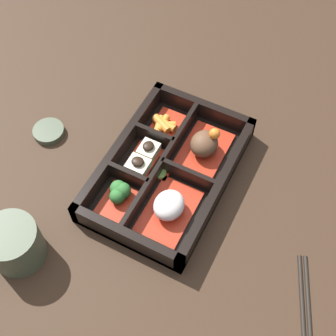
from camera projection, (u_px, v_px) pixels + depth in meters
ground_plane at (168, 176)px, 0.82m from camera, size 3.00×3.00×0.00m
bento_base at (168, 174)px, 0.81m from camera, size 0.30×0.20×0.01m
bento_rim at (166, 168)px, 0.80m from camera, size 0.30×0.20×0.05m
bowl_stew at (204, 146)px, 0.82m from camera, size 0.12×0.08×0.06m
bowl_rice at (169, 207)px, 0.75m from camera, size 0.12×0.08×0.04m
bowl_carrots at (164, 125)px, 0.86m from camera, size 0.08×0.05×0.02m
bowl_tofu at (143, 159)px, 0.81m from camera, size 0.07×0.05×0.03m
bowl_greens at (119, 193)px, 0.77m from camera, size 0.07×0.05×0.03m
bowl_pickles at (161, 171)px, 0.81m from camera, size 0.04×0.03×0.01m
tea_cup at (14, 243)px, 0.71m from camera, size 0.08×0.08×0.07m
chopsticks at (307, 326)px, 0.68m from camera, size 0.21×0.09×0.01m
sauce_dish at (49, 131)px, 0.86m from camera, size 0.06×0.06×0.01m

